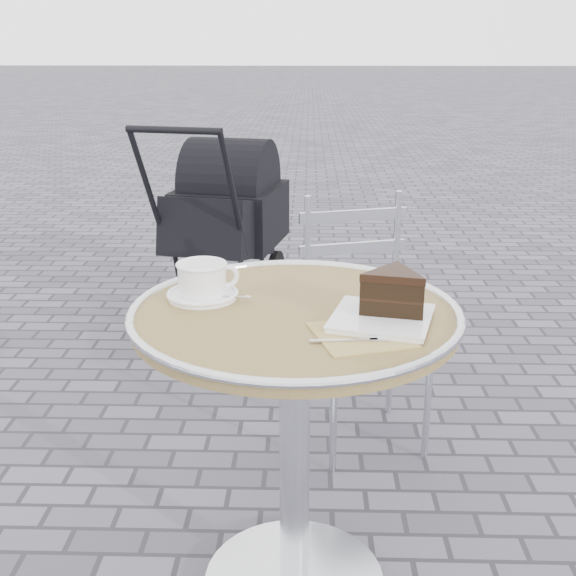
{
  "coord_description": "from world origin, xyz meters",
  "views": [
    {
      "loc": [
        0.03,
        -1.45,
        1.28
      ],
      "look_at": [
        -0.02,
        0.01,
        0.78
      ],
      "focal_mm": 45.0,
      "sensor_mm": 36.0,
      "label": 1
    }
  ],
  "objects_px": {
    "cake_plate_set": "(390,298)",
    "bistro_chair": "(358,291)",
    "cappuccino_set": "(203,282)",
    "cafe_table": "(295,379)",
    "baby_stroller": "(224,226)"
  },
  "relations": [
    {
      "from": "cafe_table",
      "to": "baby_stroller",
      "type": "xyz_separation_m",
      "value": [
        -0.38,
        1.91,
        -0.13
      ]
    },
    {
      "from": "cake_plate_set",
      "to": "bistro_chair",
      "type": "xyz_separation_m",
      "value": [
        -0.0,
        0.84,
        -0.28
      ]
    },
    {
      "from": "cafe_table",
      "to": "cake_plate_set",
      "type": "xyz_separation_m",
      "value": [
        0.2,
        -0.05,
        0.21
      ]
    },
    {
      "from": "cake_plate_set",
      "to": "cappuccino_set",
      "type": "bearing_deg",
      "value": 177.61
    },
    {
      "from": "cafe_table",
      "to": "cake_plate_set",
      "type": "relative_size",
      "value": 2.4
    },
    {
      "from": "cafe_table",
      "to": "cake_plate_set",
      "type": "height_order",
      "value": "cake_plate_set"
    },
    {
      "from": "cafe_table",
      "to": "cake_plate_set",
      "type": "bearing_deg",
      "value": -14.61
    },
    {
      "from": "bistro_chair",
      "to": "baby_stroller",
      "type": "relative_size",
      "value": 0.82
    },
    {
      "from": "cafe_table",
      "to": "bistro_chair",
      "type": "relative_size",
      "value": 0.91
    },
    {
      "from": "cafe_table",
      "to": "cake_plate_set",
      "type": "distance_m",
      "value": 0.29
    },
    {
      "from": "cappuccino_set",
      "to": "bistro_chair",
      "type": "height_order",
      "value": "bistro_chair"
    },
    {
      "from": "cake_plate_set",
      "to": "bistro_chair",
      "type": "height_order",
      "value": "cake_plate_set"
    },
    {
      "from": "cake_plate_set",
      "to": "bistro_chair",
      "type": "bearing_deg",
      "value": 105.29
    },
    {
      "from": "cafe_table",
      "to": "bistro_chair",
      "type": "bearing_deg",
      "value": 76.19
    },
    {
      "from": "cappuccino_set",
      "to": "cake_plate_set",
      "type": "height_order",
      "value": "cake_plate_set"
    }
  ]
}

